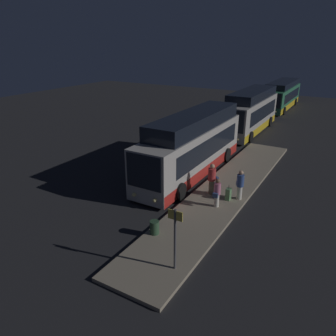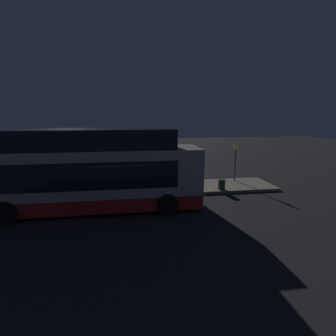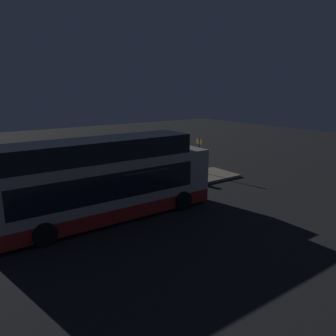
{
  "view_description": "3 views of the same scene",
  "coord_description": "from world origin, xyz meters",
  "px_view_note": "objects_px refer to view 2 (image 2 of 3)",
  "views": [
    {
      "loc": [
        17.17,
        9.19,
        8.65
      ],
      "look_at": [
        2.58,
        0.61,
        1.94
      ],
      "focal_mm": 35.0,
      "sensor_mm": 36.0,
      "label": 1
    },
    {
      "loc": [
        0.48,
        -13.2,
        4.82
      ],
      "look_at": [
        2.58,
        0.61,
        1.94
      ],
      "focal_mm": 28.0,
      "sensor_mm": 36.0,
      "label": 2
    },
    {
      "loc": [
        -8.15,
        -14.53,
        6.49
      ],
      "look_at": [
        2.58,
        0.61,
        1.94
      ],
      "focal_mm": 35.0,
      "sensor_mm": 36.0,
      "label": 3
    }
  ],
  "objects_px": {
    "suitcase": "(140,180)",
    "trash_bin": "(222,184)",
    "passenger_waiting": "(137,175)",
    "sign_post": "(235,158)",
    "passenger_with_bags": "(134,170)",
    "bus_lead": "(86,175)",
    "passenger_boarding": "(157,173)"
  },
  "relations": [
    {
      "from": "passenger_with_bags",
      "to": "passenger_waiting",
      "type": "bearing_deg",
      "value": 153.6
    },
    {
      "from": "passenger_boarding",
      "to": "sign_post",
      "type": "height_order",
      "value": "sign_post"
    },
    {
      "from": "suitcase",
      "to": "trash_bin",
      "type": "xyz_separation_m",
      "value": [
        5.0,
        -1.73,
        -0.02
      ]
    },
    {
      "from": "bus_lead",
      "to": "passenger_waiting",
      "type": "height_order",
      "value": "bus_lead"
    },
    {
      "from": "bus_lead",
      "to": "suitcase",
      "type": "relative_size",
      "value": 12.4
    },
    {
      "from": "passenger_waiting",
      "to": "passenger_with_bags",
      "type": "height_order",
      "value": "passenger_waiting"
    },
    {
      "from": "passenger_boarding",
      "to": "passenger_waiting",
      "type": "distance_m",
      "value": 1.6
    },
    {
      "from": "passenger_boarding",
      "to": "suitcase",
      "type": "height_order",
      "value": "passenger_boarding"
    },
    {
      "from": "suitcase",
      "to": "trash_bin",
      "type": "distance_m",
      "value": 5.29
    },
    {
      "from": "passenger_waiting",
      "to": "sign_post",
      "type": "relative_size",
      "value": 0.71
    },
    {
      "from": "passenger_boarding",
      "to": "passenger_with_bags",
      "type": "distance_m",
      "value": 1.7
    },
    {
      "from": "passenger_waiting",
      "to": "suitcase",
      "type": "xyz_separation_m",
      "value": [
        0.24,
        1.14,
        -0.65
      ]
    },
    {
      "from": "passenger_with_bags",
      "to": "sign_post",
      "type": "height_order",
      "value": "sign_post"
    },
    {
      "from": "bus_lead",
      "to": "passenger_waiting",
      "type": "xyz_separation_m",
      "value": [
        2.63,
        2.59,
        -0.68
      ]
    },
    {
      "from": "bus_lead",
      "to": "passenger_with_bags",
      "type": "bearing_deg",
      "value": 59.93
    },
    {
      "from": "passenger_waiting",
      "to": "trash_bin",
      "type": "distance_m",
      "value": 5.32
    },
    {
      "from": "sign_post",
      "to": "suitcase",
      "type": "bearing_deg",
      "value": -177.34
    },
    {
      "from": "bus_lead",
      "to": "sign_post",
      "type": "distance_m",
      "value": 10.39
    },
    {
      "from": "suitcase",
      "to": "sign_post",
      "type": "distance_m",
      "value": 6.82
    },
    {
      "from": "sign_post",
      "to": "passenger_with_bags",
      "type": "bearing_deg",
      "value": 178.59
    },
    {
      "from": "passenger_boarding",
      "to": "passenger_waiting",
      "type": "bearing_deg",
      "value": -61.32
    },
    {
      "from": "passenger_waiting",
      "to": "sign_post",
      "type": "xyz_separation_m",
      "value": [
        6.94,
        1.45,
        0.61
      ]
    },
    {
      "from": "passenger_boarding",
      "to": "sign_post",
      "type": "distance_m",
      "value": 5.68
    },
    {
      "from": "passenger_with_bags",
      "to": "sign_post",
      "type": "distance_m",
      "value": 7.16
    },
    {
      "from": "passenger_boarding",
      "to": "sign_post",
      "type": "relative_size",
      "value": 0.61
    },
    {
      "from": "trash_bin",
      "to": "suitcase",
      "type": "bearing_deg",
      "value": 160.96
    },
    {
      "from": "passenger_boarding",
      "to": "sign_post",
      "type": "bearing_deg",
      "value": 91.32
    },
    {
      "from": "passenger_waiting",
      "to": "suitcase",
      "type": "bearing_deg",
      "value": 23.36
    },
    {
      "from": "suitcase",
      "to": "sign_post",
      "type": "bearing_deg",
      "value": 2.66
    },
    {
      "from": "passenger_waiting",
      "to": "passenger_with_bags",
      "type": "bearing_deg",
      "value": 41.99
    },
    {
      "from": "suitcase",
      "to": "passenger_boarding",
      "type": "bearing_deg",
      "value": -13.43
    },
    {
      "from": "suitcase",
      "to": "trash_bin",
      "type": "height_order",
      "value": "suitcase"
    }
  ]
}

